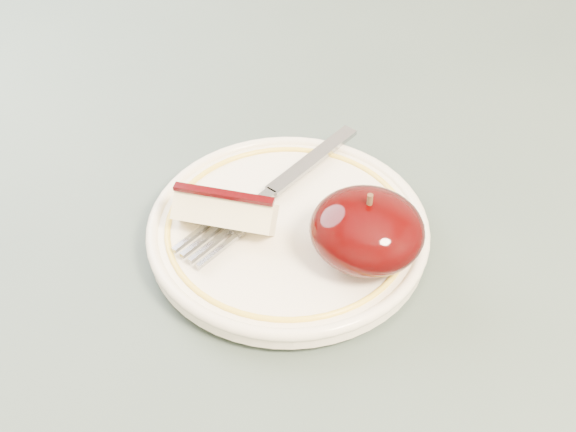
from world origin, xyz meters
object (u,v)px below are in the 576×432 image
(table, at_px, (296,324))
(apple_half, at_px, (367,230))
(plate, at_px, (288,230))
(fork, at_px, (270,193))

(table, bearing_deg, apple_half, -5.96)
(table, bearing_deg, plate, 158.97)
(plate, relative_size, fork, 1.12)
(table, distance_m, apple_half, 0.14)
(apple_half, relative_size, fork, 0.43)
(apple_half, bearing_deg, plate, 172.00)
(table, relative_size, plate, 4.40)
(plate, bearing_deg, table, -21.03)
(plate, xyz_separation_m, fork, (-0.02, 0.02, 0.01))
(table, height_order, apple_half, apple_half)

